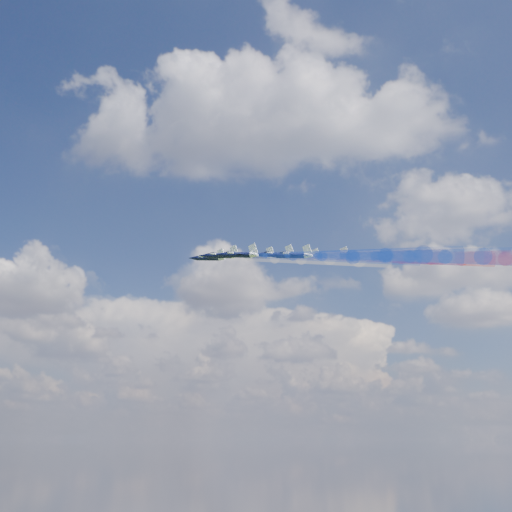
# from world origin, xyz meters

# --- Properties ---
(jet_lead) EXTENTS (15.15, 13.76, 6.78)m
(jet_lead) POSITION_xyz_m (-5.13, 2.43, 168.70)
(jet_lead) COLOR black
(trail_lead) EXTENTS (44.38, 19.38, 11.17)m
(trail_lead) POSITION_xyz_m (21.30, -6.67, 164.73)
(trail_lead) COLOR white
(jet_inner_left) EXTENTS (15.15, 13.76, 6.78)m
(jet_inner_left) POSITION_xyz_m (0.65, -8.01, 166.16)
(jet_inner_left) COLOR black
(trail_inner_left) EXTENTS (44.38, 19.38, 11.17)m
(trail_inner_left) POSITION_xyz_m (27.08, -17.10, 162.19)
(trail_inner_left) COLOR blue
(jet_inner_right) EXTENTS (15.15, 13.76, 6.78)m
(jet_inner_right) POSITION_xyz_m (7.49, 7.82, 170.21)
(jet_inner_right) COLOR black
(trail_inner_right) EXTENTS (44.38, 19.38, 11.17)m
(trail_inner_right) POSITION_xyz_m (33.92, -1.27, 166.24)
(trail_inner_right) COLOR red
(jet_outer_left) EXTENTS (15.15, 13.76, 6.78)m
(jet_outer_left) POSITION_xyz_m (7.66, -20.31, 162.55)
(jet_outer_left) COLOR black
(trail_outer_left) EXTENTS (44.38, 19.38, 11.17)m
(trail_outer_left) POSITION_xyz_m (34.09, -29.41, 158.58)
(trail_outer_left) COLOR blue
(jet_center_third) EXTENTS (15.15, 13.76, 6.78)m
(jet_center_third) POSITION_xyz_m (14.26, -4.76, 166.67)
(jet_center_third) COLOR black
(trail_center_third) EXTENTS (44.38, 19.38, 11.17)m
(trail_center_third) POSITION_xyz_m (40.69, -13.85, 162.69)
(trail_center_third) COLOR white
(jet_outer_right) EXTENTS (15.15, 13.76, 6.78)m
(jet_outer_right) POSITION_xyz_m (19.78, 10.80, 169.97)
(jet_outer_right) COLOR black
(trail_outer_right) EXTENTS (44.38, 19.38, 11.17)m
(trail_outer_right) POSITION_xyz_m (46.21, 1.71, 166.00)
(trail_outer_right) COLOR red
(jet_rear_left) EXTENTS (15.15, 13.76, 6.78)m
(jet_rear_left) POSITION_xyz_m (19.81, -16.45, 162.90)
(jet_rear_left) COLOR black
(trail_rear_left) EXTENTS (44.38, 19.38, 11.17)m
(trail_rear_left) POSITION_xyz_m (46.24, -25.54, 158.92)
(trail_rear_left) COLOR blue
(jet_rear_right) EXTENTS (15.15, 13.76, 6.78)m
(jet_rear_right) POSITION_xyz_m (27.89, 1.35, 167.19)
(jet_rear_right) COLOR black
(trail_rear_right) EXTENTS (44.38, 19.38, 11.17)m
(trail_rear_right) POSITION_xyz_m (54.32, -7.74, 163.22)
(trail_rear_right) COLOR red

